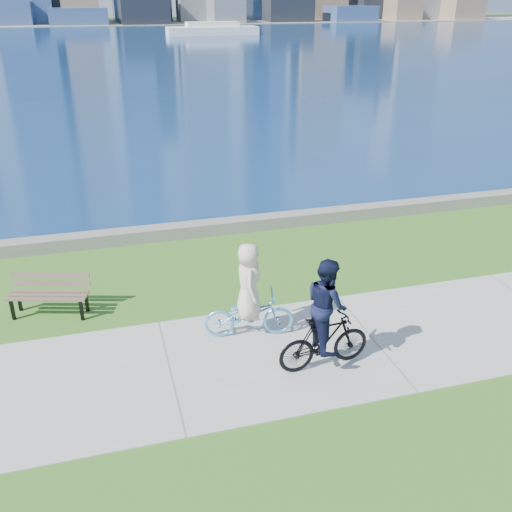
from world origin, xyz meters
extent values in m
plane|color=#30641A|center=(0.00, 0.00, 0.00)|extent=(320.00, 320.00, 0.00)
cube|color=#A0A19C|center=(0.00, 0.00, 0.01)|extent=(80.00, 3.50, 0.02)
cube|color=slate|center=(0.00, 6.20, 0.17)|extent=(90.00, 0.50, 0.35)
cube|color=navy|center=(0.00, 72.00, 0.00)|extent=(320.00, 131.00, 0.01)
cube|color=gray|center=(0.00, 130.00, 0.06)|extent=(320.00, 30.00, 0.12)
cube|color=navy|center=(-14.40, 122.93, 2.21)|extent=(8.24, 7.35, 4.43)
cube|color=navy|center=(-1.47, 122.06, 1.63)|extent=(11.35, 9.73, 3.25)
cube|color=black|center=(11.59, 120.96, 3.41)|extent=(9.75, 9.95, 6.82)
cube|color=slate|center=(28.94, 121.43, 2.34)|extent=(6.83, 9.97, 4.69)
cube|color=black|center=(43.13, 121.07, 2.89)|extent=(10.07, 6.77, 5.78)
cube|color=navy|center=(57.49, 119.84, 1.67)|extent=(10.09, 8.34, 3.35)
cube|color=#7B624B|center=(71.46, 122.59, 2.50)|extent=(6.71, 9.30, 5.01)
cube|color=#7B624B|center=(86.36, 121.32, 3.02)|extent=(8.25, 9.94, 6.05)
cube|color=white|center=(18.62, 85.58, 0.61)|extent=(14.18, 4.05, 1.22)
cube|color=white|center=(18.62, 85.58, 1.57)|extent=(8.10, 3.04, 0.71)
cube|color=black|center=(-2.90, 2.72, 0.23)|extent=(0.08, 0.08, 0.46)
cube|color=black|center=(-1.51, 2.31, 0.23)|extent=(0.08, 0.08, 0.46)
cube|color=black|center=(-2.79, 3.08, 0.23)|extent=(0.08, 0.08, 0.46)
cube|color=black|center=(-1.40, 2.66, 0.23)|extent=(0.08, 0.08, 0.46)
cube|color=brown|center=(-2.20, 2.51, 0.49)|extent=(1.61, 0.57, 0.04)
cube|color=brown|center=(-2.16, 2.67, 0.49)|extent=(1.61, 0.57, 0.04)
cube|color=brown|center=(-2.11, 2.83, 0.49)|extent=(1.61, 0.57, 0.04)
cube|color=brown|center=(-2.07, 2.95, 0.62)|extent=(1.60, 0.53, 0.12)
cube|color=brown|center=(-2.06, 2.98, 0.79)|extent=(1.60, 0.53, 0.12)
imported|color=#5FB9E6|center=(1.69, 0.79, 0.48)|extent=(0.91, 1.85, 0.93)
imported|color=white|center=(1.69, 0.79, 1.22)|extent=(0.62, 0.84, 1.54)
imported|color=black|center=(2.72, -0.59, 0.55)|extent=(0.63, 1.78, 1.05)
imported|color=black|center=(2.72, -0.59, 1.31)|extent=(0.70, 0.87, 1.72)
camera|label=1|loc=(-0.80, -8.55, 6.25)|focal=40.00mm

